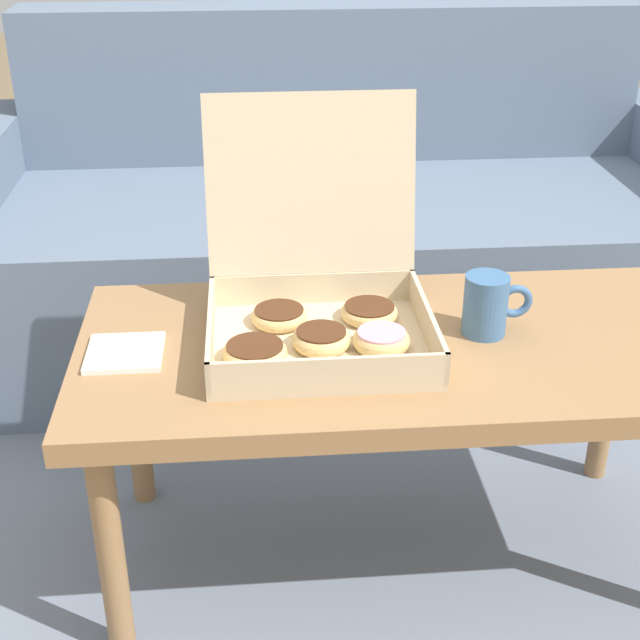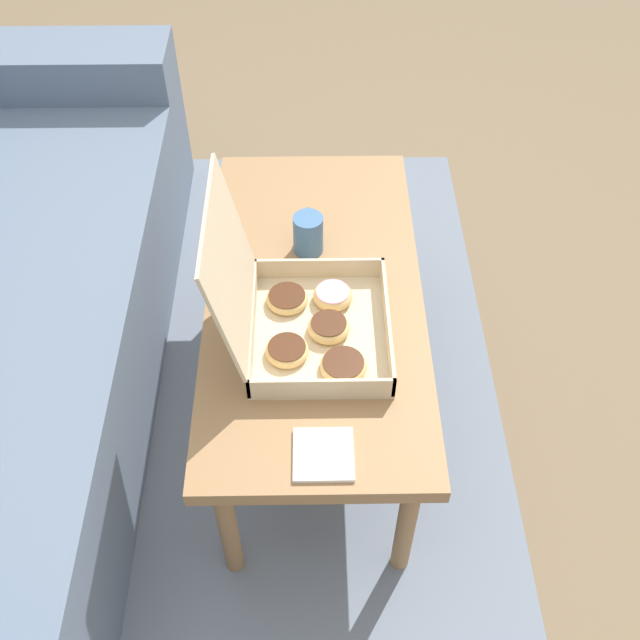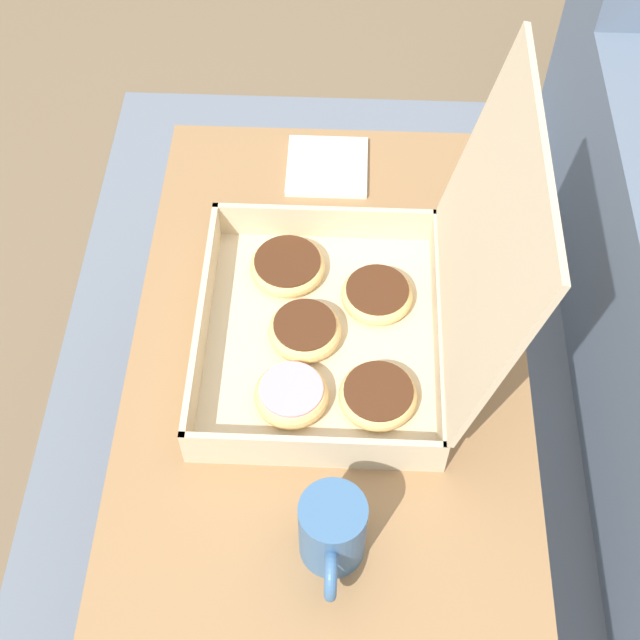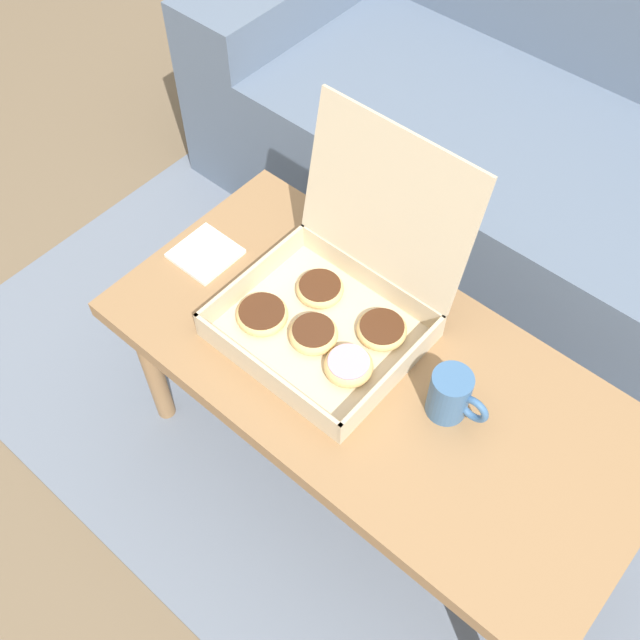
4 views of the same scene
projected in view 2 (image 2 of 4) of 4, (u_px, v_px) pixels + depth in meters
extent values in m
plane|color=#756047|center=(279.00, 403.00, 2.16)|extent=(12.00, 12.00, 0.00)
cube|color=slate|center=(175.00, 404.00, 2.15)|extent=(2.29, 1.86, 0.01)
cube|color=slate|center=(24.00, 359.00, 1.99)|extent=(1.69, 0.64, 0.44)
cube|color=slate|center=(57.00, 125.00, 2.57)|extent=(0.24, 0.84, 0.59)
cube|color=#997047|center=(315.00, 298.00, 1.82)|extent=(1.08, 0.52, 0.04)
cylinder|color=#997047|center=(406.00, 524.00, 1.68)|extent=(0.04, 0.04, 0.43)
cylinder|color=#997047|center=(378.00, 235.00, 2.32)|extent=(0.04, 0.04, 0.43)
cylinder|color=#997047|center=(228.00, 526.00, 1.68)|extent=(0.04, 0.04, 0.43)
cylinder|color=#997047|center=(248.00, 236.00, 2.31)|extent=(0.04, 0.04, 0.43)
cube|color=beige|center=(320.00, 333.00, 1.72)|extent=(0.37, 0.31, 0.01)
cube|color=beige|center=(388.00, 323.00, 1.69)|extent=(0.37, 0.01, 0.06)
cube|color=beige|center=(252.00, 325.00, 1.69)|extent=(0.37, 0.01, 0.06)
cube|color=beige|center=(321.00, 388.00, 1.58)|extent=(0.01, 0.31, 0.06)
cube|color=beige|center=(319.00, 268.00, 1.81)|extent=(0.01, 0.31, 0.06)
cube|color=beige|center=(229.00, 268.00, 1.55)|extent=(0.37, 0.07, 0.31)
torus|color=#E5BC75|center=(329.00, 327.00, 1.70)|extent=(0.10, 0.10, 0.03)
cylinder|color=#472614|center=(329.00, 325.00, 1.70)|extent=(0.08, 0.08, 0.01)
torus|color=#E5BC75|center=(287.00, 299.00, 1.76)|extent=(0.10, 0.10, 0.03)
cylinder|color=#472614|center=(287.00, 297.00, 1.76)|extent=(0.09, 0.09, 0.01)
torus|color=#E5BC75|center=(333.00, 296.00, 1.77)|extent=(0.09, 0.09, 0.03)
cylinder|color=pink|center=(333.00, 293.00, 1.76)|extent=(0.08, 0.08, 0.01)
torus|color=#E5BC75|center=(287.00, 351.00, 1.66)|extent=(0.10, 0.10, 0.03)
cylinder|color=#472614|center=(287.00, 348.00, 1.66)|extent=(0.08, 0.08, 0.01)
torus|color=#E5BC75|center=(343.00, 366.00, 1.63)|extent=(0.10, 0.10, 0.03)
cylinder|color=#472614|center=(343.00, 363.00, 1.63)|extent=(0.09, 0.09, 0.01)
cylinder|color=#3D6693|center=(308.00, 234.00, 1.87)|extent=(0.08, 0.08, 0.11)
torus|color=#3D6693|center=(308.00, 219.00, 1.90)|extent=(0.06, 0.01, 0.06)
cube|color=white|center=(323.00, 454.00, 1.51)|extent=(0.12, 0.12, 0.01)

